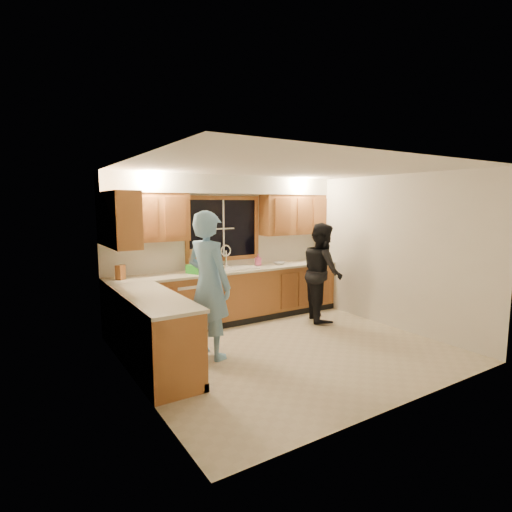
{
  "coord_description": "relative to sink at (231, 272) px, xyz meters",
  "views": [
    {
      "loc": [
        -3.25,
        -4.34,
        2.03
      ],
      "look_at": [
        -0.1,
        0.65,
        1.26
      ],
      "focal_mm": 28.0,
      "sensor_mm": 36.0,
      "label": 1
    }
  ],
  "objects": [
    {
      "name": "floor",
      "position": [
        0.0,
        -1.6,
        -0.86
      ],
      "size": [
        4.2,
        4.2,
        0.0
      ],
      "primitive_type": "plane",
      "color": "#C1B294",
      "rests_on": "ground"
    },
    {
      "name": "ceiling",
      "position": [
        0.0,
        -1.6,
        1.64
      ],
      "size": [
        4.2,
        4.2,
        0.0
      ],
      "primitive_type": "plane",
      "rotation": [
        3.14,
        0.0,
        0.0
      ],
      "color": "white"
    },
    {
      "name": "wall_back",
      "position": [
        0.0,
        0.3,
        0.39
      ],
      "size": [
        4.2,
        0.0,
        4.2
      ],
      "primitive_type": "plane",
      "rotation": [
        1.57,
        0.0,
        0.0
      ],
      "color": "silver",
      "rests_on": "ground"
    },
    {
      "name": "wall_left",
      "position": [
        -2.1,
        -1.6,
        0.39
      ],
      "size": [
        0.0,
        3.8,
        3.8
      ],
      "primitive_type": "plane",
      "rotation": [
        1.57,
        0.0,
        1.57
      ],
      "color": "silver",
      "rests_on": "ground"
    },
    {
      "name": "wall_right",
      "position": [
        2.1,
        -1.6,
        0.39
      ],
      "size": [
        0.0,
        3.8,
        3.8
      ],
      "primitive_type": "plane",
      "rotation": [
        1.57,
        0.0,
        -1.57
      ],
      "color": "silver",
      "rests_on": "ground"
    },
    {
      "name": "base_cabinets_back",
      "position": [
        0.0,
        -0.0,
        -0.42
      ],
      "size": [
        4.2,
        0.6,
        0.88
      ],
      "primitive_type": "cube",
      "color": "#A56330",
      "rests_on": "ground"
    },
    {
      "name": "base_cabinets_left",
      "position": [
        -1.8,
        -1.25,
        -0.42
      ],
      "size": [
        0.6,
        1.9,
        0.88
      ],
      "primitive_type": "cube",
      "color": "#A56330",
      "rests_on": "ground"
    },
    {
      "name": "countertop_back",
      "position": [
        0.0,
        -0.02,
        0.04
      ],
      "size": [
        4.2,
        0.63,
        0.04
      ],
      "primitive_type": "cube",
      "color": "beige",
      "rests_on": "base_cabinets_back"
    },
    {
      "name": "countertop_left",
      "position": [
        -1.79,
        -1.25,
        0.04
      ],
      "size": [
        0.63,
        1.9,
        0.04
      ],
      "primitive_type": "cube",
      "color": "beige",
      "rests_on": "base_cabinets_left"
    },
    {
      "name": "upper_cabinets_left",
      "position": [
        -1.43,
        0.13,
        0.96
      ],
      "size": [
        1.35,
        0.33,
        0.75
      ],
      "primitive_type": "cube",
      "color": "#A56330",
      "rests_on": "wall_back"
    },
    {
      "name": "upper_cabinets_right",
      "position": [
        1.43,
        0.13,
        0.96
      ],
      "size": [
        1.35,
        0.33,
        0.75
      ],
      "primitive_type": "cube",
      "color": "#A56330",
      "rests_on": "wall_back"
    },
    {
      "name": "upper_cabinets_return",
      "position": [
        -1.94,
        -0.48,
        0.96
      ],
      "size": [
        0.33,
        0.9,
        0.75
      ],
      "primitive_type": "cube",
      "color": "#A56330",
      "rests_on": "wall_left"
    },
    {
      "name": "soffit",
      "position": [
        0.0,
        0.12,
        1.49
      ],
      "size": [
        4.2,
        0.35,
        0.3
      ],
      "primitive_type": "cube",
      "color": "white",
      "rests_on": "wall_back"
    },
    {
      "name": "window_frame",
      "position": [
        0.0,
        0.29,
        0.74
      ],
      "size": [
        1.44,
        0.03,
        1.14
      ],
      "color": "black",
      "rests_on": "wall_back"
    },
    {
      "name": "sink",
      "position": [
        0.0,
        0.0,
        0.0
      ],
      "size": [
        0.86,
        0.52,
        0.57
      ],
      "color": "white",
      "rests_on": "countertop_back"
    },
    {
      "name": "dishwasher",
      "position": [
        -0.85,
        -0.01,
        -0.45
      ],
      "size": [
        0.6,
        0.56,
        0.82
      ],
      "primitive_type": "cube",
      "color": "white",
      "rests_on": "floor"
    },
    {
      "name": "stove",
      "position": [
        -1.8,
        -1.82,
        -0.41
      ],
      "size": [
        0.58,
        0.75,
        0.9
      ],
      "primitive_type": "cube",
      "color": "white",
      "rests_on": "floor"
    },
    {
      "name": "man",
      "position": [
        -1.03,
        -1.26,
        0.11
      ],
      "size": [
        0.67,
        0.82,
        1.95
      ],
      "primitive_type": "imported",
      "rotation": [
        0.0,
        0.0,
        1.9
      ],
      "color": "#7BB7E9",
      "rests_on": "floor"
    },
    {
      "name": "woman",
      "position": [
        1.39,
        -0.76,
        -0.01
      ],
      "size": [
        0.94,
        1.03,
        1.71
      ],
      "primitive_type": "imported",
      "rotation": [
        0.0,
        0.0,
        1.13
      ],
      "color": "black",
      "rests_on": "floor"
    },
    {
      "name": "knife_block",
      "position": [
        -1.85,
        0.03,
        0.16
      ],
      "size": [
        0.15,
        0.15,
        0.22
      ],
      "primitive_type": "cube",
      "rotation": [
        0.0,
        0.0,
        0.64
      ],
      "color": "#965629",
      "rests_on": "countertop_back"
    },
    {
      "name": "cutting_board",
      "position": [
        -0.55,
        0.22,
        0.23
      ],
      "size": [
        0.28,
        0.19,
        0.35
      ],
      "primitive_type": "cube",
      "rotation": [
        -0.21,
        0.0,
        -0.43
      ],
      "color": "tan",
      "rests_on": "countertop_back"
    },
    {
      "name": "dish_crate",
      "position": [
        -0.65,
        -0.07,
        0.13
      ],
      "size": [
        0.38,
        0.37,
        0.14
      ],
      "primitive_type": "cube",
      "rotation": [
        0.0,
        0.0,
        0.38
      ],
      "color": "green",
      "rests_on": "countertop_back"
    },
    {
      "name": "soap_bottle",
      "position": [
        0.61,
        0.11,
        0.16
      ],
      "size": [
        0.11,
        0.12,
        0.21
      ],
      "primitive_type": "imported",
      "rotation": [
        0.0,
        0.0,
        -0.22
      ],
      "color": "#DD5492",
      "rests_on": "countertop_back"
    },
    {
      "name": "bowl",
      "position": [
        0.99,
        -0.03,
        0.08
      ],
      "size": [
        0.25,
        0.25,
        0.05
      ],
      "primitive_type": "imported",
      "rotation": [
        0.0,
        0.0,
        0.27
      ],
      "color": "silver",
      "rests_on": "countertop_back"
    },
    {
      "name": "can_left",
      "position": [
        -0.3,
        -0.11,
        0.11
      ],
      "size": [
        0.08,
        0.08,
        0.11
      ],
      "primitive_type": "cylinder",
      "rotation": [
        0.0,
        0.0,
        0.36
      ],
      "color": "#C4B997",
      "rests_on": "countertop_back"
    },
    {
      "name": "can_right",
      "position": [
        -0.21,
        -0.11,
        0.11
      ],
      "size": [
        0.07,
        0.07,
        0.11
      ],
      "primitive_type": "cylinder",
      "rotation": [
        0.0,
        0.0,
        -0.36
      ],
      "color": "#C4B997",
      "rests_on": "countertop_back"
    }
  ]
}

